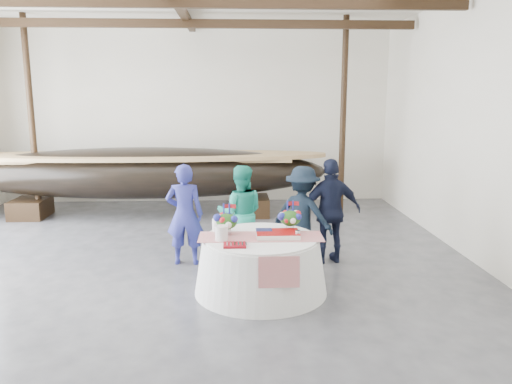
{
  "coord_description": "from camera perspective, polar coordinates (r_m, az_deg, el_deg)",
  "views": [
    {
      "loc": [
        0.95,
        -7.08,
        2.78
      ],
      "look_at": [
        1.35,
        1.08,
        1.18
      ],
      "focal_mm": 35.0,
      "sensor_mm": 36.0,
      "label": 1
    }
  ],
  "objects": [
    {
      "name": "floor",
      "position": [
        7.66,
        -9.87,
        -10.36
      ],
      "size": [
        10.0,
        12.0,
        0.01
      ],
      "primitive_type": "cube",
      "color": "#3D3D42",
      "rests_on": "ground"
    },
    {
      "name": "wall_back",
      "position": [
        13.12,
        -7.0,
        8.7
      ],
      "size": [
        10.0,
        0.02,
        4.5
      ],
      "primitive_type": "cube",
      "color": "silver",
      "rests_on": "ground"
    },
    {
      "name": "wall_right",
      "position": [
        8.17,
        27.12,
        6.16
      ],
      "size": [
        0.02,
        12.0,
        4.5
      ],
      "primitive_type": "cube",
      "color": "silver",
      "rests_on": "ground"
    },
    {
      "name": "pavilion_structure",
      "position": [
        7.99,
        -10.18,
        19.73
      ],
      "size": [
        9.8,
        11.76,
        4.5
      ],
      "color": "black",
      "rests_on": "ground"
    },
    {
      "name": "longboat_display",
      "position": [
        11.73,
        -12.99,
        2.18
      ],
      "size": [
        8.52,
        1.7,
        1.6
      ],
      "color": "black",
      "rests_on": "ground"
    },
    {
      "name": "banquet_table",
      "position": [
        7.17,
        0.54,
        -8.26
      ],
      "size": [
        1.89,
        1.89,
        0.81
      ],
      "color": "white",
      "rests_on": "ground"
    },
    {
      "name": "tabletop_items",
      "position": [
        7.12,
        0.14,
        -3.74
      ],
      "size": [
        1.76,
        0.95,
        0.4
      ],
      "color": "red",
      "rests_on": "banquet_table"
    },
    {
      "name": "guest_woman_blue",
      "position": [
        8.29,
        -8.16,
        -2.56
      ],
      "size": [
        0.63,
        0.42,
        1.68
      ],
      "primitive_type": "imported",
      "rotation": [
        0.0,
        0.0,
        3.11
      ],
      "color": "navy",
      "rests_on": "ground"
    },
    {
      "name": "guest_woman_teal",
      "position": [
        8.39,
        -1.78,
        -2.45
      ],
      "size": [
        0.8,
        0.63,
        1.63
      ],
      "primitive_type": "imported",
      "rotation": [
        0.0,
        0.0,
        3.12
      ],
      "color": "teal",
      "rests_on": "ground"
    },
    {
      "name": "guest_man_left",
      "position": [
        8.37,
        5.34,
        -2.57
      ],
      "size": [
        1.21,
        1.04,
        1.62
      ],
      "primitive_type": "imported",
      "rotation": [
        0.0,
        0.0,
        2.62
      ],
      "color": "black",
      "rests_on": "ground"
    },
    {
      "name": "guest_man_right",
      "position": [
        8.37,
        8.56,
        -2.18
      ],
      "size": [
        1.08,
        0.57,
        1.75
      ],
      "primitive_type": "imported",
      "rotation": [
        0.0,
        0.0,
        3.28
      ],
      "color": "black",
      "rests_on": "ground"
    }
  ]
}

